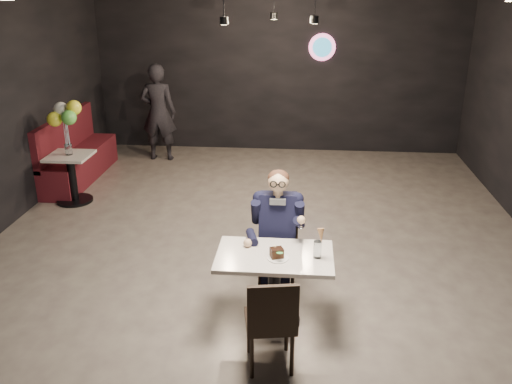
# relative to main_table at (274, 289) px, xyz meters

# --- Properties ---
(floor) EXTENTS (9.00, 9.00, 0.00)m
(floor) POSITION_rel_main_table_xyz_m (-0.26, 1.42, -0.38)
(floor) COLOR gray
(floor) RESTS_ON ground
(wall_sign) EXTENTS (0.50, 0.06, 0.50)m
(wall_sign) POSITION_rel_main_table_xyz_m (0.54, 5.89, 1.62)
(wall_sign) COLOR pink
(wall_sign) RESTS_ON floor
(pendant_lights) EXTENTS (1.40, 1.20, 0.36)m
(pendant_lights) POSITION_rel_main_table_xyz_m (-0.26, 3.42, 2.51)
(pendant_lights) COLOR black
(pendant_lights) RESTS_ON floor
(main_table) EXTENTS (1.10, 0.70, 0.75)m
(main_table) POSITION_rel_main_table_xyz_m (0.00, 0.00, 0.00)
(main_table) COLOR silver
(main_table) RESTS_ON floor
(chair_far) EXTENTS (0.42, 0.46, 0.92)m
(chair_far) POSITION_rel_main_table_xyz_m (0.00, 0.55, 0.09)
(chair_far) COLOR black
(chair_far) RESTS_ON floor
(chair_near) EXTENTS (0.49, 0.52, 0.92)m
(chair_near) POSITION_rel_main_table_xyz_m (0.00, -0.63, 0.09)
(chair_near) COLOR black
(chair_near) RESTS_ON floor
(seated_man) EXTENTS (0.60, 0.80, 1.44)m
(seated_man) POSITION_rel_main_table_xyz_m (0.00, 0.55, 0.34)
(seated_man) COLOR black
(seated_man) RESTS_ON floor
(dessert_plate) EXTENTS (0.20, 0.20, 0.01)m
(dessert_plate) POSITION_rel_main_table_xyz_m (0.04, -0.08, 0.38)
(dessert_plate) COLOR white
(dessert_plate) RESTS_ON main_table
(cake_slice) EXTENTS (0.14, 0.13, 0.08)m
(cake_slice) POSITION_rel_main_table_xyz_m (0.02, -0.07, 0.43)
(cake_slice) COLOR black
(cake_slice) RESTS_ON dessert_plate
(mint_leaf) EXTENTS (0.07, 0.04, 0.01)m
(mint_leaf) POSITION_rel_main_table_xyz_m (0.05, -0.14, 0.47)
(mint_leaf) COLOR green
(mint_leaf) RESTS_ON cake_slice
(sundae_glass) EXTENTS (0.07, 0.07, 0.17)m
(sundae_glass) POSITION_rel_main_table_xyz_m (0.40, -0.02, 0.46)
(sundae_glass) COLOR silver
(sundae_glass) RESTS_ON main_table
(wafer_cone) EXTENTS (0.08, 0.08, 0.13)m
(wafer_cone) POSITION_rel_main_table_xyz_m (0.42, -0.06, 0.62)
(wafer_cone) COLOR tan
(wafer_cone) RESTS_ON sundae_glass
(booth_bench) EXTENTS (0.55, 2.18, 1.09)m
(booth_bench) POSITION_rel_main_table_xyz_m (-3.51, 3.87, 0.17)
(booth_bench) COLOR #4C101E
(booth_bench) RESTS_ON floor
(side_table) EXTENTS (0.61, 0.61, 0.77)m
(side_table) POSITION_rel_main_table_xyz_m (-3.21, 2.87, 0.01)
(side_table) COLOR silver
(side_table) RESTS_ON floor
(balloon_vase) EXTENTS (0.11, 0.11, 0.16)m
(balloon_vase) POSITION_rel_main_table_xyz_m (-3.21, 2.87, 0.46)
(balloon_vase) COLOR silver
(balloon_vase) RESTS_ON side_table
(balloon_bunch) EXTENTS (0.39, 0.39, 0.65)m
(balloon_bunch) POSITION_rel_main_table_xyz_m (-3.21, 2.87, 0.85)
(balloon_bunch) COLOR #FFFD35
(balloon_bunch) RESTS_ON balloon_vase
(passerby) EXTENTS (0.66, 0.43, 1.78)m
(passerby) POSITION_rel_main_table_xyz_m (-2.43, 5.08, 0.52)
(passerby) COLOR black
(passerby) RESTS_ON floor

